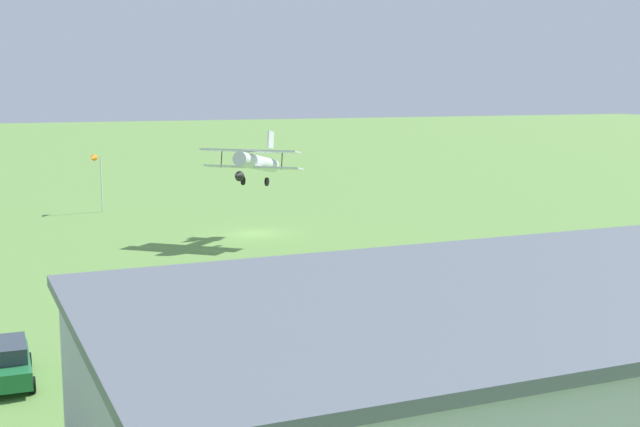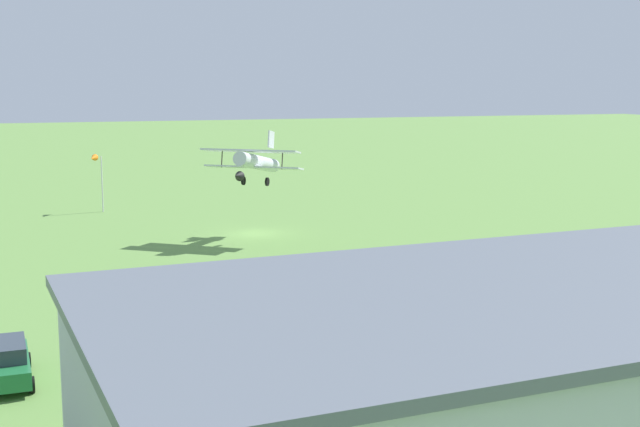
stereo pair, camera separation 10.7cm
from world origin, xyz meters
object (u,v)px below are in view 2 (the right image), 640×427
object	(u,v)px
hangar	(584,357)
person_at_fence_line	(640,273)
windsock	(94,162)
biplane	(256,162)
car_green	(5,362)
person_near_hangar_door	(575,285)

from	to	relation	value
hangar	person_at_fence_line	xyz separation A→B (m)	(-16.46, -16.44, -1.93)
person_at_fence_line	windsock	distance (m)	48.63
biplane	person_at_fence_line	size ratio (longest dim) A/B	4.58
car_green	hangar	bearing A→B (deg)	146.19
car_green	person_at_fence_line	distance (m)	34.83
biplane	windsock	bearing A→B (deg)	-61.56
biplane	person_at_fence_line	distance (m)	28.13
person_near_hangar_door	hangar	bearing A→B (deg)	53.96
hangar	biplane	distance (m)	38.59
person_at_fence_line	windsock	bearing A→B (deg)	-56.54
biplane	person_near_hangar_door	xyz separation A→B (m)	(-11.27, 23.37, -5.03)
biplane	person_near_hangar_door	size ratio (longest dim) A/B	4.32
biplane	person_near_hangar_door	bearing A→B (deg)	115.76
person_near_hangar_door	person_at_fence_line	size ratio (longest dim) A/B	1.06
car_green	windsock	distance (m)	45.59
hangar	car_green	xyz separation A→B (m)	(18.10, -12.12, -1.89)
person_near_hangar_door	windsock	distance (m)	47.03
person_at_fence_line	person_near_hangar_door	bearing A→B (deg)	13.78
person_near_hangar_door	windsock	world-z (taller)	windsock
person_near_hangar_door	windsock	size ratio (longest dim) A/B	0.33
car_green	biplane	bearing A→B (deg)	-124.07
biplane	person_near_hangar_door	distance (m)	26.43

